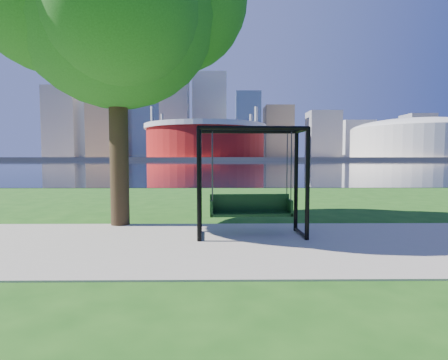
{
  "coord_description": "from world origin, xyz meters",
  "views": [
    {
      "loc": [
        -0.04,
        -7.09,
        1.67
      ],
      "look_at": [
        0.04,
        0.0,
        1.21
      ],
      "focal_mm": 28.0,
      "sensor_mm": 36.0,
      "label": 1
    }
  ],
  "objects": [
    {
      "name": "swing",
      "position": [
        0.6,
        0.19,
        1.11
      ],
      "size": [
        2.27,
        1.06,
        2.29
      ],
      "rotation": [
        0.0,
        0.0,
        0.04
      ],
      "color": "black",
      "rests_on": "ground"
    },
    {
      "name": "skyline",
      "position": [
        -4.27,
        319.39,
        35.89
      ],
      "size": [
        392.0,
        66.0,
        96.5
      ],
      "color": "gray",
      "rests_on": "far_bank"
    },
    {
      "name": "stadium",
      "position": [
        -10.0,
        235.0,
        14.23
      ],
      "size": [
        83.0,
        83.0,
        32.0
      ],
      "color": "maroon",
      "rests_on": "far_bank"
    },
    {
      "name": "arena",
      "position": [
        135.0,
        235.0,
        15.87
      ],
      "size": [
        84.0,
        84.0,
        26.56
      ],
      "color": "beige",
      "rests_on": "far_bank"
    },
    {
      "name": "ground",
      "position": [
        0.0,
        0.0,
        0.0
      ],
      "size": [
        900.0,
        900.0,
        0.0
      ],
      "primitive_type": "plane",
      "color": "#1E5114",
      "rests_on": "ground"
    },
    {
      "name": "far_bank",
      "position": [
        0.0,
        306.0,
        1.0
      ],
      "size": [
        900.0,
        228.0,
        2.0
      ],
      "primitive_type": "cube",
      "color": "#937F60",
      "rests_on": "ground"
    },
    {
      "name": "river",
      "position": [
        0.0,
        102.0,
        0.01
      ],
      "size": [
        900.0,
        180.0,
        0.02
      ],
      "primitive_type": "cube",
      "color": "black",
      "rests_on": "ground"
    },
    {
      "name": "path",
      "position": [
        0.0,
        -0.5,
        0.01
      ],
      "size": [
        120.0,
        4.0,
        0.03
      ],
      "primitive_type": "cube",
      "color": "#9E937F",
      "rests_on": "ground"
    }
  ]
}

